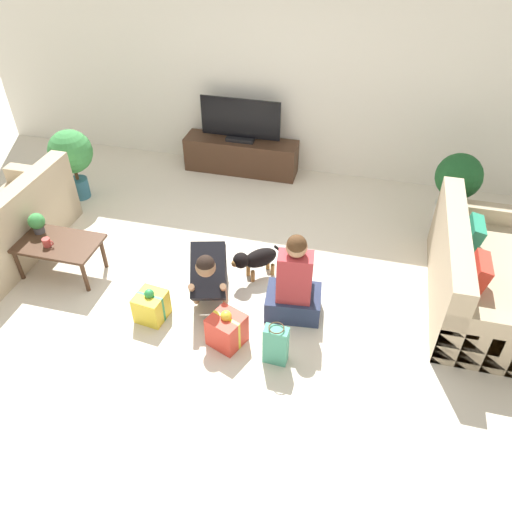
{
  "coord_description": "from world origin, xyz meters",
  "views": [
    {
      "loc": [
        1.29,
        -3.63,
        3.5
      ],
      "look_at": [
        0.36,
        0.02,
        0.45
      ],
      "focal_mm": 35.0,
      "sensor_mm": 36.0,
      "label": 1
    }
  ],
  "objects_px": {
    "gift_box_b": "(151,306)",
    "tv_console": "(241,156)",
    "mug": "(47,242)",
    "tv": "(240,122)",
    "potted_plant_corner_right": "(456,185)",
    "potted_plant_corner_left": "(71,155)",
    "sofa_left": "(4,232)",
    "tabletop_plant": "(37,222)",
    "person_sitting": "(294,287)",
    "dog": "(255,259)",
    "person_kneeling": "(210,273)",
    "gift_bag_a": "(276,345)",
    "sofa_right": "(473,276)",
    "gift_box_a": "(227,330)",
    "coffee_table": "(57,246)"
  },
  "relations": [
    {
      "from": "sofa_left",
      "to": "potted_plant_corner_left",
      "type": "height_order",
      "value": "potted_plant_corner_left"
    },
    {
      "from": "tv",
      "to": "person_kneeling",
      "type": "bearing_deg",
      "value": -81.06
    },
    {
      "from": "tabletop_plant",
      "to": "sofa_right",
      "type": "bearing_deg",
      "value": 6.7
    },
    {
      "from": "sofa_left",
      "to": "tabletop_plant",
      "type": "distance_m",
      "value": 0.55
    },
    {
      "from": "person_sitting",
      "to": "mug",
      "type": "xyz_separation_m",
      "value": [
        -2.52,
        -0.08,
        0.11
      ]
    },
    {
      "from": "coffee_table",
      "to": "person_sitting",
      "type": "relative_size",
      "value": 0.92
    },
    {
      "from": "tv_console",
      "to": "mug",
      "type": "height_order",
      "value": "mug"
    },
    {
      "from": "tv_console",
      "to": "mug",
      "type": "relative_size",
      "value": 12.92
    },
    {
      "from": "sofa_right",
      "to": "dog",
      "type": "distance_m",
      "value": 2.14
    },
    {
      "from": "coffee_table",
      "to": "person_sitting",
      "type": "distance_m",
      "value": 2.47
    },
    {
      "from": "dog",
      "to": "potted_plant_corner_right",
      "type": "bearing_deg",
      "value": 85.23
    },
    {
      "from": "potted_plant_corner_right",
      "to": "gift_bag_a",
      "type": "xyz_separation_m",
      "value": [
        -1.54,
        -2.51,
        -0.36
      ]
    },
    {
      "from": "tv",
      "to": "potted_plant_corner_left",
      "type": "xyz_separation_m",
      "value": [
        -1.84,
        -1.17,
        -0.12
      ]
    },
    {
      "from": "tv_console",
      "to": "tabletop_plant",
      "type": "distance_m",
      "value": 2.9
    },
    {
      "from": "tv_console",
      "to": "gift_bag_a",
      "type": "height_order",
      "value": "tv_console"
    },
    {
      "from": "potted_plant_corner_left",
      "to": "gift_bag_a",
      "type": "distance_m",
      "value": 3.67
    },
    {
      "from": "dog",
      "to": "gift_bag_a",
      "type": "distance_m",
      "value": 1.14
    },
    {
      "from": "sofa_left",
      "to": "tabletop_plant",
      "type": "xyz_separation_m",
      "value": [
        0.49,
        -0.02,
        0.23
      ]
    },
    {
      "from": "tv_console",
      "to": "tv",
      "type": "bearing_deg",
      "value": 0.0
    },
    {
      "from": "mug",
      "to": "person_sitting",
      "type": "bearing_deg",
      "value": 1.83
    },
    {
      "from": "person_sitting",
      "to": "dog",
      "type": "relative_size",
      "value": 2.05
    },
    {
      "from": "potted_plant_corner_right",
      "to": "gift_box_a",
      "type": "xyz_separation_m",
      "value": [
        -2.01,
        -2.41,
        -0.4
      ]
    },
    {
      "from": "person_kneeling",
      "to": "gift_box_a",
      "type": "relative_size",
      "value": 2.17
    },
    {
      "from": "sofa_left",
      "to": "tabletop_plant",
      "type": "height_order",
      "value": "sofa_left"
    },
    {
      "from": "person_sitting",
      "to": "gift_box_a",
      "type": "xyz_separation_m",
      "value": [
        -0.51,
        -0.51,
        -0.19
      ]
    },
    {
      "from": "tv",
      "to": "potted_plant_corner_left",
      "type": "bearing_deg",
      "value": -147.55
    },
    {
      "from": "tv_console",
      "to": "person_sitting",
      "type": "relative_size",
      "value": 1.61
    },
    {
      "from": "dog",
      "to": "gift_box_b",
      "type": "distance_m",
      "value": 1.16
    },
    {
      "from": "dog",
      "to": "gift_bag_a",
      "type": "height_order",
      "value": "gift_bag_a"
    },
    {
      "from": "dog",
      "to": "mug",
      "type": "relative_size",
      "value": 3.9
    },
    {
      "from": "tv_console",
      "to": "dog",
      "type": "bearing_deg",
      "value": -70.74
    },
    {
      "from": "gift_box_b",
      "to": "tv_console",
      "type": "bearing_deg",
      "value": 88.8
    },
    {
      "from": "gift_box_a",
      "to": "gift_box_b",
      "type": "xyz_separation_m",
      "value": [
        -0.79,
        0.13,
        -0.02
      ]
    },
    {
      "from": "person_kneeling",
      "to": "mug",
      "type": "xyz_separation_m",
      "value": [
        -1.69,
        -0.08,
        0.11
      ]
    },
    {
      "from": "potted_plant_corner_right",
      "to": "gift_bag_a",
      "type": "bearing_deg",
      "value": -121.49
    },
    {
      "from": "tv",
      "to": "gift_box_b",
      "type": "bearing_deg",
      "value": -91.2
    },
    {
      "from": "person_kneeling",
      "to": "dog",
      "type": "distance_m",
      "value": 0.57
    },
    {
      "from": "gift_bag_a",
      "to": "person_sitting",
      "type": "bearing_deg",
      "value": 86.56
    },
    {
      "from": "potted_plant_corner_left",
      "to": "gift_box_a",
      "type": "relative_size",
      "value": 2.35
    },
    {
      "from": "potted_plant_corner_left",
      "to": "gift_box_b",
      "type": "xyz_separation_m",
      "value": [
        1.78,
        -1.79,
        -0.45
      ]
    },
    {
      "from": "gift_bag_a",
      "to": "mug",
      "type": "bearing_deg",
      "value": 167.97
    },
    {
      "from": "coffee_table",
      "to": "potted_plant_corner_left",
      "type": "bearing_deg",
      "value": 113.14
    },
    {
      "from": "gift_box_b",
      "to": "mug",
      "type": "relative_size",
      "value": 2.96
    },
    {
      "from": "tv",
      "to": "potted_plant_corner_right",
      "type": "height_order",
      "value": "tv"
    },
    {
      "from": "coffee_table",
      "to": "tv",
      "type": "relative_size",
      "value": 0.82
    },
    {
      "from": "coffee_table",
      "to": "person_sitting",
      "type": "xyz_separation_m",
      "value": [
        2.47,
        0.0,
        -0.01
      ]
    },
    {
      "from": "tv",
      "to": "potted_plant_corner_left",
      "type": "relative_size",
      "value": 1.18
    },
    {
      "from": "coffee_table",
      "to": "gift_bag_a",
      "type": "bearing_deg",
      "value": -14.01
    },
    {
      "from": "sofa_right",
      "to": "coffee_table",
      "type": "height_order",
      "value": "sofa_right"
    },
    {
      "from": "potted_plant_corner_right",
      "to": "sofa_right",
      "type": "bearing_deg",
      "value": -83.39
    }
  ]
}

